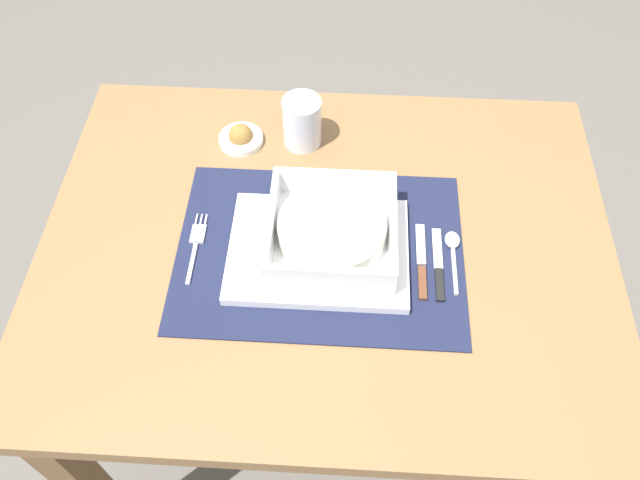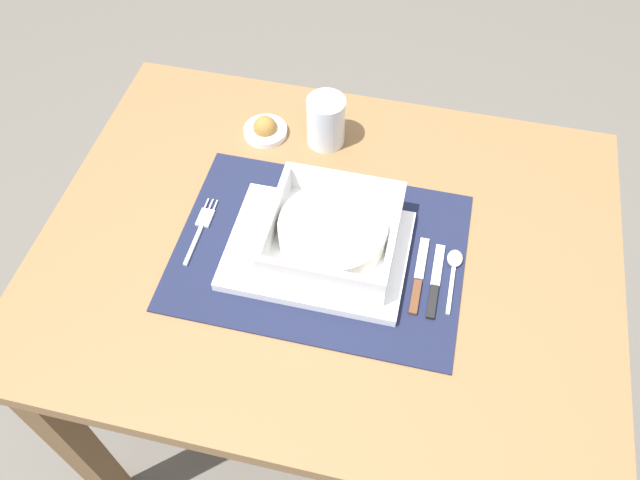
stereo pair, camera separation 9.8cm
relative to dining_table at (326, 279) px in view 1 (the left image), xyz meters
name	(u,v)px [view 1 (the left image)]	position (x,y,z in m)	size (l,w,h in m)	color
ground_plane	(324,411)	(0.00, 0.00, -0.61)	(6.00, 6.00, 0.00)	#59544C
dining_table	(326,279)	(0.00, 0.00, 0.00)	(0.91, 0.70, 0.72)	brown
placemat	(320,251)	(-0.01, -0.02, 0.11)	(0.45, 0.33, 0.00)	#191E38
serving_plate	(318,250)	(-0.01, -0.02, 0.12)	(0.28, 0.20, 0.02)	white
porridge_bowl	(332,231)	(0.01, -0.01, 0.15)	(0.19, 0.19, 0.06)	white
fork	(196,242)	(-0.20, -0.02, 0.12)	(0.02, 0.13, 0.00)	silver
spoon	(453,246)	(0.20, 0.00, 0.12)	(0.02, 0.12, 0.01)	silver
butter_knife	(439,269)	(0.17, -0.04, 0.12)	(0.01, 0.13, 0.01)	black
bread_knife	(422,266)	(0.15, -0.04, 0.12)	(0.01, 0.14, 0.01)	#59331E
drinking_glass	(302,124)	(-0.05, 0.22, 0.15)	(0.07, 0.07, 0.09)	white
condiment_saucer	(241,138)	(-0.16, 0.21, 0.12)	(0.08, 0.08, 0.04)	white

